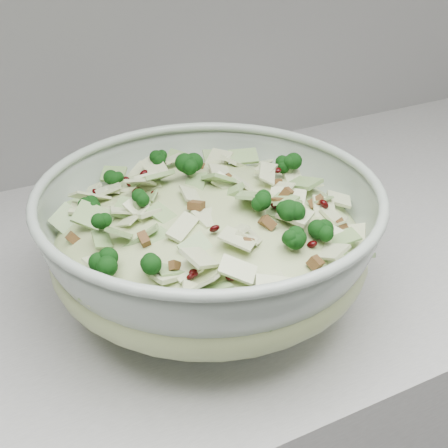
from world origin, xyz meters
The scene contains 2 objects.
mixing_bowl centered at (-0.05, 1.60, 0.97)m, with size 0.37×0.37×0.14m.
salad centered at (-0.05, 1.60, 1.00)m, with size 0.40×0.40×0.14m.
Camera 1 is at (-0.29, 1.11, 1.32)m, focal length 50.00 mm.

